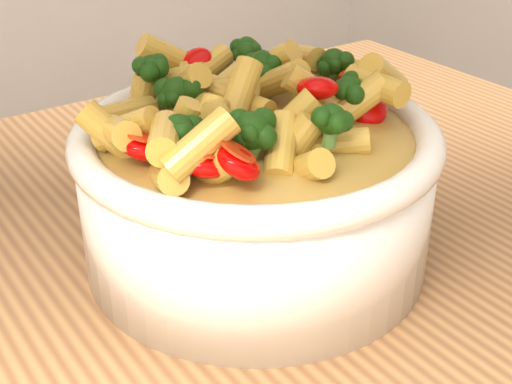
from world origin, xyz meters
TOP-DOWN VIEW (x-y plane):
  - serving_bowl at (0.11, -0.01)m, footprint 0.28×0.28m
  - pasta_salad at (0.11, -0.01)m, footprint 0.22×0.22m

SIDE VIEW (x-z plane):
  - serving_bowl at x=0.11m, z-range 0.90..1.02m
  - pasta_salad at x=0.11m, z-range 1.01..1.06m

